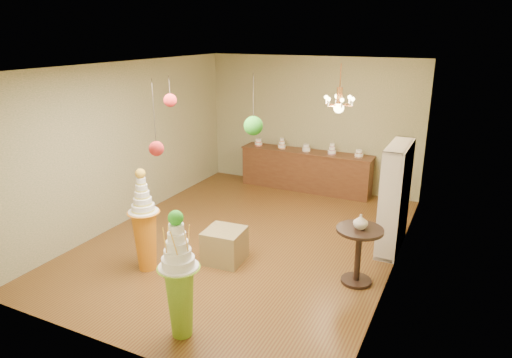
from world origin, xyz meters
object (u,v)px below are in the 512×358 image
at_px(sideboard, 306,170).
at_px(round_table, 359,248).
at_px(pedestal_green, 180,285).
at_px(pedestal_orange, 145,232).

height_order(sideboard, round_table, sideboard).
relative_size(pedestal_green, sideboard, 0.53).
bearing_deg(pedestal_orange, round_table, 18.37).
height_order(pedestal_green, round_table, pedestal_green).
distance_m(pedestal_green, round_table, 2.66).
bearing_deg(pedestal_orange, sideboard, 78.54).
distance_m(sideboard, round_table, 4.13).
height_order(pedestal_green, sideboard, pedestal_green).
xyz_separation_m(pedestal_green, round_table, (1.61, 2.12, -0.12)).
xyz_separation_m(pedestal_green, sideboard, (-0.49, 5.68, -0.19)).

